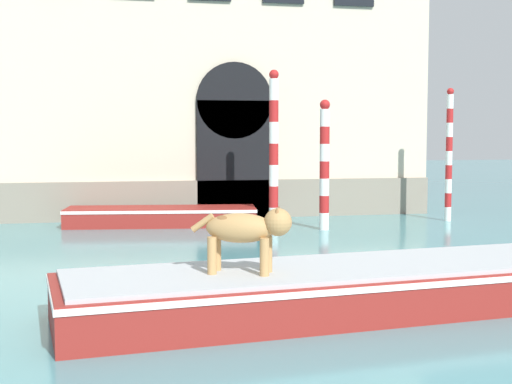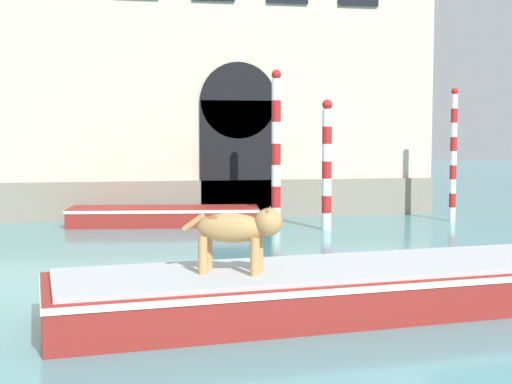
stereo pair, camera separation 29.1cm
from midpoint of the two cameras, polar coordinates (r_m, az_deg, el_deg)
The scene contains 6 objects.
boat_foreground at distance 9.89m, azimuth 7.61°, elevation -7.53°, with size 8.04×2.93×0.64m.
dog_on_deck at distance 9.09m, azimuth -0.52°, elevation -3.00°, with size 1.25×0.70×0.87m.
boat_moored_near_palazzo at distance 19.13m, azimuth -6.91°, elevation -1.90°, with size 5.15×2.01×0.49m.
mooring_pole_0 at distance 18.07m, azimuth 6.15°, elevation 2.21°, with size 0.26×0.26×3.30m.
mooring_pole_1 at distance 18.24m, azimuth 2.08°, elevation 3.46°, with size 0.25×0.25×4.06m.
mooring_pole_2 at distance 20.57m, azimuth 15.90°, elevation 2.91°, with size 0.19×0.19×3.71m.
Camera 2 is at (-2.94, -3.13, 2.41)m, focal length 50.00 mm.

